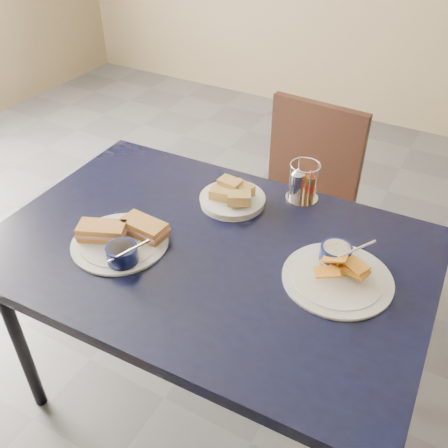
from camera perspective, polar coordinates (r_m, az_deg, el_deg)
The scene contains 7 objects.
ground at distance 2.11m, azimuth 7.13°, elevation -17.12°, with size 6.00×6.00×0.00m, color #4C4C51.
dining_table at distance 1.53m, azimuth -1.72°, elevation -4.39°, with size 1.32×0.90×0.75m.
chair_far at distance 2.19m, azimuth 8.74°, elevation 3.57°, with size 0.44×0.42×0.88m.
sandwich_plate at distance 1.51m, azimuth -11.59°, elevation -1.62°, with size 0.31×0.29×0.12m.
plantain_plate at distance 1.42m, azimuth 12.83°, elevation -5.11°, with size 0.30×0.30×0.12m.
bread_basket at distance 1.65m, azimuth 1.00°, elevation 3.08°, with size 0.21×0.21×0.07m.
condiment_caddy at distance 1.68m, azimuth 8.91°, elevation 4.54°, with size 0.11×0.11×0.14m.
Camera 1 is at (0.38, -1.18, 1.70)m, focal length 40.00 mm.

